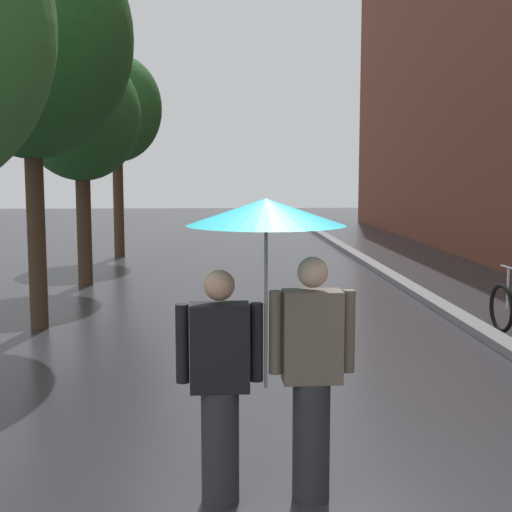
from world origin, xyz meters
name	(u,v)px	position (x,y,z in m)	size (l,w,h in m)	color
kerb_strip	(395,278)	(3.20, 10.00, 0.06)	(0.30, 36.00, 0.12)	slate
street_tree_1	(29,37)	(-3.08, 5.86, 4.12)	(2.88, 2.88, 5.83)	#473323
street_tree_2	(81,117)	(-3.17, 9.86, 3.34)	(2.35, 2.35, 4.65)	#473323
street_tree_3	(116,109)	(-3.14, 14.58, 3.90)	(2.39, 2.39, 5.34)	#473323
couple_under_umbrella	(267,307)	(-0.15, 0.34, 1.36)	(1.22, 1.07, 2.09)	#2D2D33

